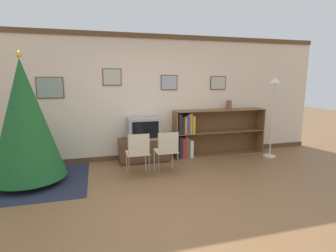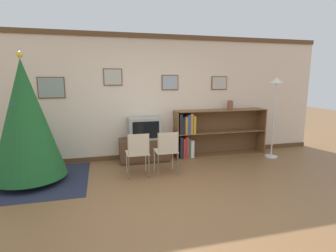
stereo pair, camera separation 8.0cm
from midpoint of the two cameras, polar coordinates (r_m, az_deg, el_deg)
ground_plane at (r=3.87m, az=1.26°, el=-16.77°), size 24.00×24.00×0.00m
wall_back at (r=5.80m, az=-5.56°, el=6.16°), size 8.47×0.11×2.70m
area_rug at (r=5.18m, az=-28.04°, el=-10.81°), size 1.88×1.73×0.01m
christmas_tree at (r=4.92m, az=-29.10°, el=1.18°), size 1.18×1.18×2.18m
tv_console at (r=5.68m, az=-5.65°, el=-5.20°), size 1.06×0.47×0.50m
television at (r=5.57m, az=-5.73°, el=-0.49°), size 0.67×0.45×0.45m
folding_chair_left at (r=4.71m, az=-6.99°, el=-5.67°), size 0.40×0.40×0.82m
folding_chair_right at (r=4.82m, az=-0.68°, el=-5.25°), size 0.40×0.40×0.82m
bookshelf at (r=6.08m, az=7.53°, el=-1.53°), size 2.17×0.36×1.06m
vase at (r=6.24m, az=12.75°, el=4.52°), size 0.13×0.13×0.21m
standing_lamp at (r=6.25m, az=21.70°, el=5.96°), size 0.28×0.28×1.79m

